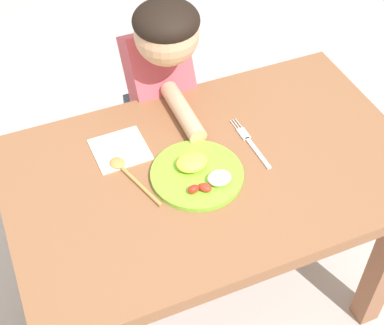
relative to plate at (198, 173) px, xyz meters
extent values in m
plane|color=#BDB6B1|center=(0.05, 0.01, -0.70)|extent=(8.00, 8.00, 0.00)
cube|color=brown|center=(0.05, 0.01, -0.03)|extent=(1.13, 0.71, 0.04)
cube|color=#905C40|center=(-0.43, 0.29, -0.38)|extent=(0.07, 0.07, 0.64)
cube|color=#905C40|center=(0.53, 0.29, -0.38)|extent=(0.07, 0.07, 0.64)
cylinder|color=#83D134|center=(0.00, 0.00, -0.01)|extent=(0.25, 0.25, 0.01)
ellipsoid|color=yellow|center=(-0.01, 0.03, 0.02)|extent=(0.09, 0.07, 0.03)
ellipsoid|color=red|center=(-0.04, -0.06, 0.01)|extent=(0.04, 0.03, 0.02)
ellipsoid|color=red|center=(-0.01, -0.06, 0.01)|extent=(0.04, 0.04, 0.02)
ellipsoid|color=silver|center=(0.04, -0.05, 0.01)|extent=(0.07, 0.06, 0.03)
cube|color=silver|center=(0.19, 0.01, -0.01)|extent=(0.02, 0.13, 0.01)
cube|color=silver|center=(0.19, 0.10, -0.01)|extent=(0.03, 0.05, 0.01)
cylinder|color=silver|center=(0.19, 0.15, -0.01)|extent=(0.00, 0.04, 0.00)
cylinder|color=silver|center=(0.19, 0.15, -0.01)|extent=(0.00, 0.04, 0.00)
cylinder|color=silver|center=(0.18, 0.15, -0.01)|extent=(0.00, 0.04, 0.00)
cylinder|color=#B28C47|center=(-0.16, 0.02, -0.01)|extent=(0.06, 0.17, 0.01)
ellipsoid|color=#B28C47|center=(-0.19, 0.13, -0.01)|extent=(0.05, 0.06, 0.01)
cube|color=#414E62|center=(0.05, 0.50, -0.43)|extent=(0.19, 0.14, 0.55)
cube|color=#CC4C59|center=(0.05, 0.43, -0.01)|extent=(0.19, 0.27, 0.34)
sphere|color=#D8A884|center=(0.05, 0.35, 0.21)|extent=(0.19, 0.19, 0.19)
ellipsoid|color=black|center=(0.05, 0.35, 0.26)|extent=(0.19, 0.19, 0.10)
cylinder|color=#D8A884|center=(0.05, 0.23, 0.01)|extent=(0.05, 0.24, 0.05)
cube|color=white|center=(-0.16, 0.18, -0.01)|extent=(0.15, 0.15, 0.00)
camera|label=1|loc=(-0.42, -0.96, 1.13)|focal=53.46mm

